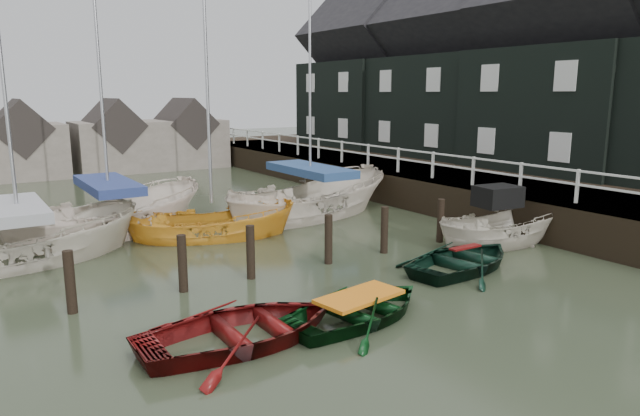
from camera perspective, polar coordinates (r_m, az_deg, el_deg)
ground at (r=13.07m, az=3.87°, el=-9.62°), size 120.00×120.00×0.00m
pier at (r=26.24m, az=7.34°, el=2.62°), size 3.04×32.00×2.70m
land_strip at (r=30.19m, az=15.33°, el=2.09°), size 14.00×38.00×1.50m
quay_houses at (r=28.97m, az=17.95°, el=12.85°), size 6.52×28.14×10.01m
mooring_pilings at (r=14.78m, az=-6.64°, el=-5.11°), size 13.72×0.22×1.80m
far_sheds at (r=36.76m, az=-20.23°, el=6.32°), size 14.00×4.08×4.39m
rowboat_red at (r=11.30m, az=-7.57°, el=-13.19°), size 4.11×2.94×0.85m
rowboat_green at (r=12.29m, az=3.95°, el=-11.03°), size 4.01×3.14×0.75m
rowboat_dkgreen at (r=16.06m, az=14.22°, el=-5.90°), size 4.32×3.43×0.80m
motorboat at (r=18.77m, az=17.53°, el=-3.31°), size 4.80×2.34×2.74m
sailboat_a at (r=18.09m, az=-27.59°, el=-4.72°), size 7.00×3.38×12.20m
sailboat_b at (r=20.58m, az=-20.13°, el=-2.28°), size 7.85×5.06×11.21m
sailboat_c at (r=19.21m, az=-10.66°, el=-2.83°), size 5.83×3.77×11.03m
sailboat_d at (r=22.25m, az=-0.96°, el=-0.58°), size 8.27×4.47×13.36m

